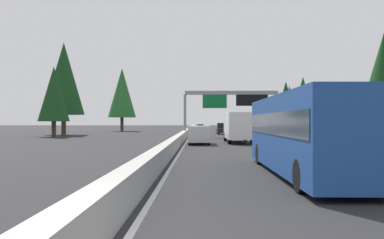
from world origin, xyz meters
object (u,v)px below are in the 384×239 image
(bus_distant_b, at_px, (303,131))
(conifer_right_far, at_px, (289,104))
(pickup_far_right, at_px, (223,129))
(conifer_right_mid, at_px, (303,99))
(conifer_left_near, at_px, (54,94))
(conifer_right_near, at_px, (384,76))
(minivan_mid_left, at_px, (199,134))
(conifer_left_mid, at_px, (64,79))
(box_truck_distant_a, at_px, (238,126))
(conifer_left_far, at_px, (122,93))
(sedan_mid_right, at_px, (200,127))
(conifer_right_distant, at_px, (286,101))
(sign_gantry_overhead, at_px, (233,100))

(bus_distant_b, bearing_deg, conifer_right_far, -12.18)
(bus_distant_b, height_order, conifer_right_far, conifer_right_far)
(pickup_far_right, distance_m, conifer_right_mid, 15.28)
(bus_distant_b, xyz_separation_m, conifer_left_near, (38.89, 23.87, 4.14))
(conifer_right_near, bearing_deg, conifer_right_far, -2.49)
(minivan_mid_left, bearing_deg, conifer_left_mid, 39.82)
(box_truck_distant_a, distance_m, conifer_left_far, 51.72)
(box_truck_distant_a, relative_size, conifer_left_mid, 0.59)
(sedan_mid_right, relative_size, conifer_right_near, 0.42)
(conifer_left_far, bearing_deg, pickup_far_right, -133.18)
(sedan_mid_right, xyz_separation_m, conifer_right_far, (-12.58, -18.68, 5.17))
(conifer_right_mid, bearing_deg, conifer_right_far, -3.48)
(conifer_left_mid, bearing_deg, conifer_right_distant, -57.46)
(conifer_left_far, bearing_deg, conifer_right_near, -146.14)
(sign_gantry_overhead, bearing_deg, conifer_right_far, -24.79)
(conifer_right_mid, bearing_deg, sign_gantry_overhead, 141.23)
(bus_distant_b, bearing_deg, conifer_left_near, 31.54)
(pickup_far_right, xyz_separation_m, conifer_left_far, (19.41, 20.68, 7.41))
(sign_gantry_overhead, relative_size, conifer_right_far, 1.31)
(conifer_left_far, bearing_deg, conifer_right_mid, -115.37)
(sedan_mid_right, bearing_deg, conifer_right_far, -123.97)
(box_truck_distant_a, relative_size, conifer_right_near, 0.82)
(sedan_mid_right, relative_size, conifer_right_distant, 0.40)
(bus_distant_b, xyz_separation_m, pickup_far_right, (51.91, 0.02, -0.80))
(box_truck_distant_a, xyz_separation_m, pickup_far_right, (27.60, -0.17, -0.70))
(minivan_mid_left, distance_m, conifer_right_far, 51.58)
(sedan_mid_right, relative_size, conifer_right_far, 0.46)
(sign_gantry_overhead, height_order, conifer_left_mid, conifer_left_mid)
(sign_gantry_overhead, xyz_separation_m, box_truck_distant_a, (-13.51, 0.60, -3.31))
(bus_distant_b, bearing_deg, sign_gantry_overhead, -0.62)
(sign_gantry_overhead, height_order, conifer_right_far, conifer_right_far)
(conifer_right_near, distance_m, conifer_left_far, 60.29)
(pickup_far_right, height_order, conifer_right_distant, conifer_right_distant)
(minivan_mid_left, xyz_separation_m, conifer_right_mid, (33.20, -18.15, 5.08))
(conifer_right_mid, bearing_deg, minivan_mid_left, 151.34)
(sign_gantry_overhead, height_order, bus_distant_b, sign_gantry_overhead)
(pickup_far_right, relative_size, conifer_left_far, 0.41)
(minivan_mid_left, xyz_separation_m, conifer_right_near, (-0.35, -16.94, 5.34))
(sign_gantry_overhead, relative_size, bus_distant_b, 1.10)
(conifer_right_mid, distance_m, conifer_left_mid, 40.17)
(sign_gantry_overhead, height_order, conifer_left_near, conifer_left_near)
(conifer_right_mid, bearing_deg, pickup_far_right, 101.69)
(conifer_left_near, bearing_deg, sign_gantry_overhead, -92.52)
(conifer_right_far, xyz_separation_m, conifer_left_mid, (-22.31, 40.19, 2.96))
(bus_distant_b, height_order, conifer_right_mid, conifer_right_mid)
(sign_gantry_overhead, distance_m, box_truck_distant_a, 13.92)
(sign_gantry_overhead, bearing_deg, sedan_mid_right, 5.36)
(minivan_mid_left, distance_m, conifer_right_distant, 54.73)
(pickup_far_right, relative_size, sedan_mid_right, 1.27)
(minivan_mid_left, distance_m, conifer_right_mid, 38.18)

